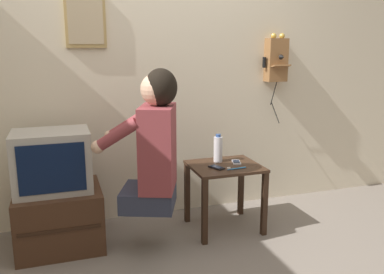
% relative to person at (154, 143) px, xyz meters
% --- Properties ---
extents(wall_back, '(6.80, 0.05, 2.55)m').
position_rel_person_xyz_m(wall_back, '(0.15, 0.65, 0.49)').
color(wall_back, beige).
rests_on(wall_back, ground_plane).
extents(side_table, '(0.53, 0.47, 0.52)m').
position_rel_person_xyz_m(side_table, '(0.59, 0.17, -0.37)').
color(side_table, '#382316').
rests_on(side_table, ground_plane).
extents(person, '(0.62, 0.54, 0.96)m').
position_rel_person_xyz_m(person, '(0.00, 0.00, 0.00)').
color(person, '#2D3347').
rests_on(person, ground_plane).
extents(tv_stand, '(0.59, 0.54, 0.43)m').
position_rel_person_xyz_m(tv_stand, '(-0.65, 0.27, -0.57)').
color(tv_stand, '#422819').
rests_on(tv_stand, ground_plane).
extents(television, '(0.52, 0.39, 0.42)m').
position_rel_person_xyz_m(television, '(-0.67, 0.26, -0.14)').
color(television, '#ADA89E').
rests_on(television, tv_stand).
extents(wall_phone_antique, '(0.22, 0.19, 0.79)m').
position_rel_person_xyz_m(wall_phone_antique, '(1.24, 0.57, 0.53)').
color(wall_phone_antique, olive).
extents(framed_picture, '(0.30, 0.03, 0.39)m').
position_rel_person_xyz_m(framed_picture, '(-0.37, 0.61, 0.82)').
color(framed_picture, tan).
extents(cell_phone_held, '(0.11, 0.14, 0.01)m').
position_rel_person_xyz_m(cell_phone_held, '(0.50, 0.11, -0.25)').
color(cell_phone_held, black).
rests_on(cell_phone_held, side_table).
extents(cell_phone_spare, '(0.09, 0.14, 0.01)m').
position_rel_person_xyz_m(cell_phone_spare, '(0.70, 0.19, -0.25)').
color(cell_phone_spare, silver).
rests_on(cell_phone_spare, side_table).
extents(water_bottle, '(0.07, 0.07, 0.22)m').
position_rel_person_xyz_m(water_bottle, '(0.58, 0.27, -0.16)').
color(water_bottle, silver).
rests_on(water_bottle, side_table).
extents(toothbrush, '(0.16, 0.02, 0.02)m').
position_rel_person_xyz_m(toothbrush, '(0.62, 0.04, -0.25)').
color(toothbrush, '#338CD8').
rests_on(toothbrush, side_table).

